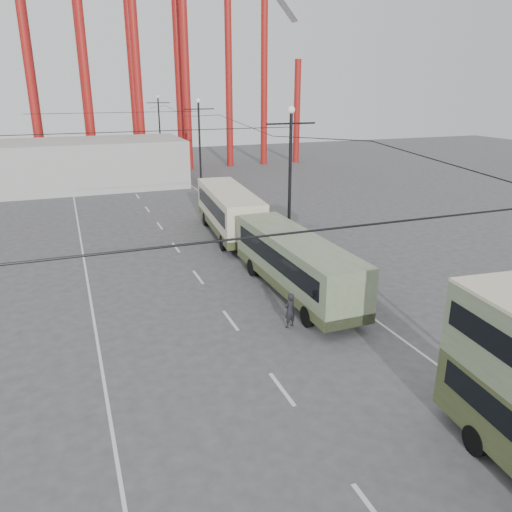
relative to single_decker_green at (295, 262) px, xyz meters
name	(u,v)px	position (x,y,z in m)	size (l,w,h in m)	color
ground	(366,454)	(-3.19, -11.86, -1.75)	(160.00, 160.00, 0.00)	#444446
road_markings	(186,257)	(-4.05, 7.84, -1.75)	(12.52, 120.00, 0.01)	silver
lamp_post_mid	(290,183)	(2.41, 6.14, 2.92)	(3.20, 0.44, 9.32)	black
lamp_post_far	(200,146)	(2.41, 28.14, 2.92)	(3.20, 0.44, 9.32)	black
lamp_post_distant	(160,130)	(2.41, 50.14, 2.92)	(3.20, 0.44, 9.32)	black
fairground_shed	(79,164)	(-9.19, 35.14, 0.75)	(22.00, 10.00, 5.00)	#B0B0AA
single_decker_green	(295,262)	(0.00, 0.00, 0.00)	(2.64, 11.01, 3.11)	#677757
single_decker_cream	(229,210)	(0.18, 11.68, 0.15)	(3.70, 11.05, 3.37)	beige
pedestrian	(290,310)	(-1.87, -3.46, -0.93)	(0.60, 0.39, 1.65)	black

